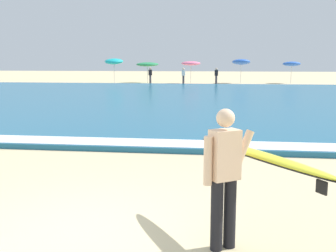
# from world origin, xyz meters

# --- Properties ---
(ground_plane) EXTENTS (160.00, 160.00, 0.00)m
(ground_plane) POSITION_xyz_m (0.00, 0.00, 0.00)
(ground_plane) COLOR beige
(sea) EXTENTS (120.00, 28.00, 0.14)m
(sea) POSITION_xyz_m (0.00, 18.79, 0.07)
(sea) COLOR #1E6084
(sea) RESTS_ON ground
(surf_foam) EXTENTS (120.00, 1.01, 0.01)m
(surf_foam) POSITION_xyz_m (0.00, 5.39, 0.15)
(surf_foam) COLOR white
(surf_foam) RESTS_ON sea
(surfer_with_board) EXTENTS (1.68, 2.41, 1.73)m
(surfer_with_board) POSITION_xyz_m (2.03, -0.05, 1.03)
(surfer_with_board) COLOR black
(surfer_with_board) RESTS_ON ground
(beach_umbrella_0) EXTENTS (1.86, 1.90, 2.53)m
(beach_umbrella_0) POSITION_xyz_m (-8.96, 35.48, 2.17)
(beach_umbrella_0) COLOR beige
(beach_umbrella_0) RESTS_ON ground
(beach_umbrella_1) EXTENTS (2.28, 2.29, 2.11)m
(beach_umbrella_1) POSITION_xyz_m (-5.65, 36.23, 1.87)
(beach_umbrella_1) COLOR beige
(beach_umbrella_1) RESTS_ON ground
(beach_umbrella_2) EXTENTS (1.90, 1.90, 2.20)m
(beach_umbrella_2) POSITION_xyz_m (-1.15, 35.65, 1.98)
(beach_umbrella_2) COLOR beige
(beach_umbrella_2) RESTS_ON ground
(beach_umbrella_3) EXTENTS (1.83, 1.87, 2.47)m
(beach_umbrella_3) POSITION_xyz_m (3.83, 36.97, 2.12)
(beach_umbrella_3) COLOR beige
(beach_umbrella_3) RESTS_ON ground
(beach_umbrella_4) EXTENTS (1.74, 1.77, 2.21)m
(beach_umbrella_4) POSITION_xyz_m (8.82, 37.16, 1.92)
(beach_umbrella_4) COLOR beige
(beach_umbrella_4) RESTS_ON ground
(beachgoer_near_row_left) EXTENTS (0.32, 0.20, 1.58)m
(beachgoer_near_row_left) POSITION_xyz_m (1.39, 33.91, 0.84)
(beachgoer_near_row_left) COLOR #383842
(beachgoer_near_row_left) RESTS_ON ground
(beachgoer_near_row_mid) EXTENTS (0.32, 0.20, 1.58)m
(beachgoer_near_row_mid) POSITION_xyz_m (-5.02, 34.29, 0.84)
(beachgoer_near_row_mid) COLOR #383842
(beachgoer_near_row_mid) RESTS_ON ground
(beachgoer_near_row_right) EXTENTS (0.32, 0.20, 1.58)m
(beachgoer_near_row_right) POSITION_xyz_m (-1.70, 33.53, 0.84)
(beachgoer_near_row_right) COLOR #383842
(beachgoer_near_row_right) RESTS_ON ground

